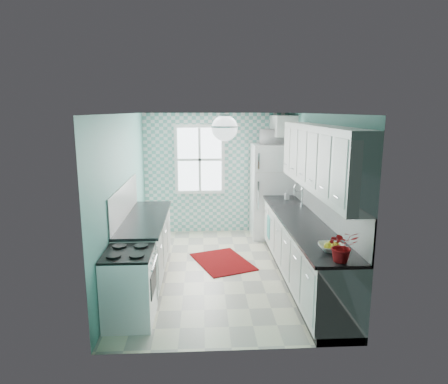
{
  "coord_description": "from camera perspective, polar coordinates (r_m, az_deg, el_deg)",
  "views": [
    {
      "loc": [
        -0.3,
        -6.07,
        2.55
      ],
      "look_at": [
        0.05,
        0.25,
        1.25
      ],
      "focal_mm": 32.0,
      "sensor_mm": 36.0,
      "label": 1
    }
  ],
  "objects": [
    {
      "name": "upper_cabinet_fridge",
      "position": [
        8.07,
        8.39,
        9.34
      ],
      "size": [
        0.4,
        0.74,
        0.4
      ],
      "primitive_type": "cube",
      "color": "white",
      "rests_on": "wall_right"
    },
    {
      "name": "fruit_bowl",
      "position": [
        4.86,
        15.12,
        -7.66
      ],
      "size": [
        0.34,
        0.34,
        0.08
      ],
      "primitive_type": "imported",
      "rotation": [
        0.0,
        0.0,
        -0.1
      ],
      "color": "white",
      "rests_on": "countertop_right"
    },
    {
      "name": "soap_bottle",
      "position": [
        7.42,
        8.97,
        -0.42
      ],
      "size": [
        0.08,
        0.08,
        0.17
      ],
      "primitive_type": "imported",
      "rotation": [
        0.0,
        0.0,
        0.08
      ],
      "color": "#9EABB9",
      "rests_on": "countertop_right"
    },
    {
      "name": "stove",
      "position": [
        5.12,
        -13.33,
        -12.82
      ],
      "size": [
        0.58,
        0.73,
        0.87
      ],
      "rotation": [
        0.0,
        0.0,
        -0.0
      ],
      "color": "white",
      "rests_on": "floor"
    },
    {
      "name": "countertop_right",
      "position": [
        6.09,
        11.1,
        -4.16
      ],
      "size": [
        0.63,
        3.6,
        0.04
      ],
      "primitive_type": "cube",
      "color": "black",
      "rests_on": "base_cabinets_right"
    },
    {
      "name": "wall_left",
      "position": [
        6.33,
        -14.12,
        -0.61
      ],
      "size": [
        0.02,
        4.4,
        2.5
      ],
      "primitive_type": "cube",
      "color": "#5DA499",
      "rests_on": "floor"
    },
    {
      "name": "wall_back",
      "position": [
        8.39,
        -1.08,
        2.68
      ],
      "size": [
        3.0,
        0.02,
        2.5
      ],
      "primitive_type": "cube",
      "color": "#5DA499",
      "rests_on": "floor"
    },
    {
      "name": "backsplash_left",
      "position": [
        6.26,
        -14.03,
        -1.24
      ],
      "size": [
        0.02,
        2.15,
        0.51
      ],
      "primitive_type": "cube",
      "color": "white",
      "rests_on": "wall_left"
    },
    {
      "name": "floor",
      "position": [
        6.6,
        -0.32,
        -11.23
      ],
      "size": [
        3.0,
        4.4,
        0.02
      ],
      "primitive_type": "cube",
      "color": "beige",
      "rests_on": "ground"
    },
    {
      "name": "ceiling_light",
      "position": [
        5.29,
        0.09,
        9.15
      ],
      "size": [
        0.34,
        0.34,
        0.35
      ],
      "color": "silver",
      "rests_on": "ceiling"
    },
    {
      "name": "window",
      "position": [
        8.29,
        -3.5,
        4.65
      ],
      "size": [
        1.04,
        0.05,
        1.44
      ],
      "color": "white",
      "rests_on": "wall_back"
    },
    {
      "name": "sink",
      "position": [
        6.91,
        9.49,
        -2.12
      ],
      "size": [
        0.55,
        0.46,
        0.53
      ],
      "rotation": [
        0.0,
        0.0,
        -0.0
      ],
      "color": "silver",
      "rests_on": "countertop_right"
    },
    {
      "name": "wall_right",
      "position": [
        6.47,
        13.15,
        -0.3
      ],
      "size": [
        0.02,
        4.4,
        2.5
      ],
      "primitive_type": "cube",
      "color": "#5DA499",
      "rests_on": "floor"
    },
    {
      "name": "fridge",
      "position": [
        8.14,
        6.87,
        0.16
      ],
      "size": [
        0.83,
        0.82,
        1.9
      ],
      "rotation": [
        0.0,
        0.0,
        -0.04
      ],
      "color": "white",
      "rests_on": "floor"
    },
    {
      "name": "wall_front",
      "position": [
        4.09,
        1.21,
        -6.94
      ],
      "size": [
        3.0,
        0.02,
        2.5
      ],
      "primitive_type": "cube",
      "color": "#5DA499",
      "rests_on": "floor"
    },
    {
      "name": "backsplash_right",
      "position": [
        6.1,
        13.96,
        -1.58
      ],
      "size": [
        0.02,
        3.6,
        0.51
      ],
      "primitive_type": "cube",
      "color": "white",
      "rests_on": "wall_right"
    },
    {
      "name": "dish_towel",
      "position": [
        7.27,
        6.39,
        -5.01
      ],
      "size": [
        0.02,
        0.27,
        0.4
      ],
      "primitive_type": "cube",
      "rotation": [
        0.0,
        0.0,
        -0.0
      ],
      "color": "#65A7A3",
      "rests_on": "base_cabinets_right"
    },
    {
      "name": "accent_wall",
      "position": [
        8.37,
        -1.07,
        2.66
      ],
      "size": [
        3.0,
        0.01,
        2.5
      ],
      "primitive_type": "cube",
      "color": "#69B3A8",
      "rests_on": "wall_back"
    },
    {
      "name": "countertop_left",
      "position": [
        6.28,
        -11.18,
        -3.67
      ],
      "size": [
        0.63,
        2.15,
        0.04
      ],
      "primitive_type": "cube",
      "color": "black",
      "rests_on": "base_cabinets_left"
    },
    {
      "name": "upper_cabinets_right",
      "position": [
        5.75,
        13.42,
        4.8
      ],
      "size": [
        0.33,
        3.2,
        0.9
      ],
      "primitive_type": "cube",
      "color": "white",
      "rests_on": "wall_right"
    },
    {
      "name": "ceiling",
      "position": [
        6.08,
        -0.35,
        11.22
      ],
      "size": [
        3.0,
        4.4,
        0.02
      ],
      "primitive_type": "cube",
      "color": "white",
      "rests_on": "wall_back"
    },
    {
      "name": "potted_plant",
      "position": [
        4.51,
        16.55,
        -7.38
      ],
      "size": [
        0.32,
        0.28,
        0.36
      ],
      "primitive_type": "imported",
      "rotation": [
        0.0,
        0.0,
        0.01
      ],
      "color": "red",
      "rests_on": "countertop_right"
    },
    {
      "name": "base_cabinets_left",
      "position": [
        6.42,
        -11.15,
        -7.72
      ],
      "size": [
        0.6,
        2.15,
        0.9
      ],
      "primitive_type": "cube",
      "color": "white",
      "rests_on": "floor"
    },
    {
      "name": "rug",
      "position": [
        6.93,
        -0.21,
        -9.94
      ],
      "size": [
        1.15,
        1.35,
        0.02
      ],
      "primitive_type": "cube",
      "rotation": [
        0.0,
        0.0,
        0.36
      ],
      "color": "#730300",
      "rests_on": "floor"
    },
    {
      "name": "base_cabinets_right",
      "position": [
        6.23,
        11.07,
        -8.32
      ],
      "size": [
        0.6,
        3.6,
        0.9
      ],
      "primitive_type": "cube",
      "color": "white",
      "rests_on": "floor"
    },
    {
      "name": "microwave",
      "position": [
        8.0,
        7.06,
        7.86
      ],
      "size": [
        0.54,
        0.37,
        0.29
      ],
      "primitive_type": "imported",
      "rotation": [
        0.0,
        0.0,
        3.11
      ],
      "color": "white",
      "rests_on": "fridge"
    }
  ]
}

